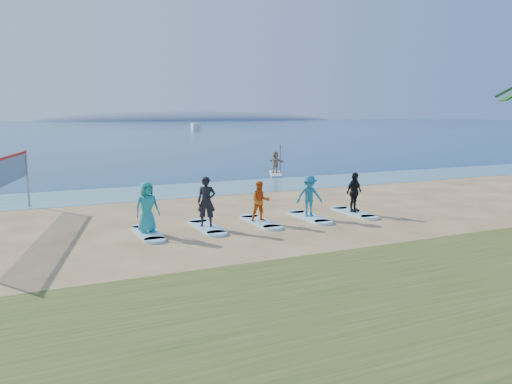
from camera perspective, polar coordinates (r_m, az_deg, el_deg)
name	(u,v)px	position (r m, az deg, el deg)	size (l,w,h in m)	color
ground	(269,232)	(17.32, 1.45, -4.63)	(600.00, 600.00, 0.00)	tan
shallow_water	(182,190)	(26.97, -8.46, 0.19)	(600.00, 600.00, 0.00)	teal
ocean	(50,127)	(175.30, -22.52, 6.91)	(600.00, 600.00, 0.00)	navy
island_ridge	(196,120)	(331.36, -6.85, 8.14)	(220.00, 56.00, 18.00)	slate
paddleboard	(275,174)	(33.65, 2.23, 2.09)	(0.70, 3.00, 0.12)	silver
paddleboarder	(275,162)	(33.56, 2.24, 3.43)	(1.36, 0.43, 1.46)	tan
boat_offshore_b	(196,129)	(141.59, -6.92, 7.20)	(2.00, 6.78, 1.54)	silver
surfboard_0	(148,233)	(17.39, -12.26, -4.62)	(0.70, 2.20, 0.09)	#A4E3FF
student_0	(147,207)	(17.21, -12.36, -1.69)	(0.84, 0.55, 1.72)	teal
surfboard_1	(207,227)	(17.95, -5.64, -4.04)	(0.70, 2.20, 0.09)	#A4E3FF
student_1	(206,202)	(17.76, -5.69, -1.09)	(0.65, 0.43, 1.78)	black
surfboard_2	(260,222)	(18.73, 0.49, -3.45)	(0.70, 2.20, 0.09)	#A4E3FF
student_2	(260,201)	(18.58, 0.50, -1.06)	(0.73, 0.57, 1.50)	#D05715
surfboard_3	(309,217)	(19.71, 6.07, -2.87)	(0.70, 2.20, 0.09)	#A4E3FF
student_3	(309,196)	(19.55, 6.11, -0.43)	(1.04, 0.60, 1.61)	teal
surfboard_4	(353,213)	(20.85, 11.08, -2.34)	(0.70, 2.20, 0.09)	#A4E3FF
student_4	(354,192)	(20.71, 11.15, -0.02)	(0.95, 0.40, 1.62)	black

